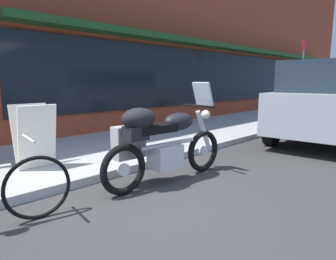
% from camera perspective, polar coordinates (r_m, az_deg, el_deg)
% --- Properties ---
extents(ground_plane, '(80.00, 80.00, 0.00)m').
position_cam_1_polar(ground_plane, '(3.55, -1.79, -14.05)').
color(ground_plane, '#333333').
extents(storefront_building, '(23.97, 0.90, 7.49)m').
position_cam_1_polar(storefront_building, '(12.40, 12.12, 19.69)').
color(storefront_building, brown).
rests_on(storefront_building, ground_plane).
extents(sidewalk_curb, '(30.00, 3.01, 0.12)m').
position_cam_1_polar(sidewalk_curb, '(12.37, 20.60, 2.57)').
color(sidewalk_curb, '#A6A6A6').
rests_on(sidewalk_curb, ground_plane).
extents(touring_motorcycle, '(2.14, 0.76, 1.41)m').
position_cam_1_polar(touring_motorcycle, '(4.04, -1.65, -2.09)').
color(touring_motorcycle, black).
rests_on(touring_motorcycle, ground_plane).
extents(sandwich_board_sign, '(0.55, 0.42, 0.96)m').
position_cam_1_polar(sandwich_board_sign, '(4.84, -24.56, -1.07)').
color(sandwich_board_sign, silver).
rests_on(sandwich_board_sign, sidewalk_curb).
extents(parking_sign_pole, '(0.44, 0.07, 2.74)m').
position_cam_1_polar(parking_sign_pole, '(11.66, 24.69, 10.14)').
color(parking_sign_pole, '#59595B').
rests_on(parking_sign_pole, sidewalk_curb).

